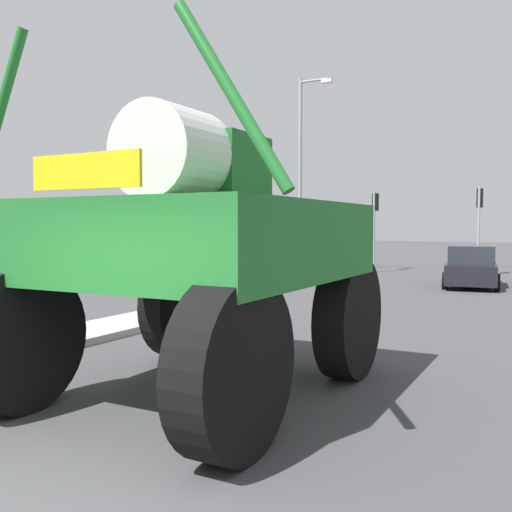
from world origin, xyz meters
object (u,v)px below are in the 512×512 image
at_px(traffic_signal_far_left, 479,211).
at_px(traffic_signal_far_right, 375,213).
at_px(streetlight_far_left, 302,168).
at_px(bare_tree_left, 221,171).
at_px(sedan_ahead, 471,267).
at_px(traffic_signal_near_left, 155,211).
at_px(oversize_sprayer, 199,254).

distance_m(traffic_signal_far_left, traffic_signal_far_right, 4.71).
bearing_deg(traffic_signal_far_left, streetlight_far_left, -161.30).
xyz_separation_m(traffic_signal_far_right, bare_tree_left, (-4.90, -6.07, 1.75)).
relative_size(sedan_ahead, traffic_signal_far_left, 1.08).
distance_m(traffic_signal_near_left, bare_tree_left, 9.49).
height_order(sedan_ahead, streetlight_far_left, streetlight_far_left).
xyz_separation_m(sedan_ahead, traffic_signal_far_right, (-5.05, 4.62, 2.12)).
bearing_deg(traffic_signal_far_left, traffic_signal_near_left, -112.97).
height_order(sedan_ahead, traffic_signal_near_left, traffic_signal_near_left).
height_order(traffic_signal_near_left, streetlight_far_left, streetlight_far_left).
height_order(traffic_signal_far_right, bare_tree_left, bare_tree_left).
relative_size(streetlight_far_left, bare_tree_left, 1.45).
bearing_deg(bare_tree_left, sedan_ahead, 8.27).
relative_size(oversize_sprayer, traffic_signal_far_right, 1.33).
relative_size(traffic_signal_far_left, bare_tree_left, 0.64).
relative_size(traffic_signal_near_left, bare_tree_left, 0.59).
bearing_deg(sedan_ahead, traffic_signal_far_left, -2.88).
relative_size(oversize_sprayer, bare_tree_left, 0.84).
bearing_deg(traffic_signal_far_right, bare_tree_left, -128.91).
distance_m(oversize_sprayer, bare_tree_left, 17.07).
xyz_separation_m(sedan_ahead, streetlight_far_left, (-7.76, 2.11, 4.20)).
relative_size(sedan_ahead, bare_tree_left, 0.69).
height_order(sedan_ahead, traffic_signal_far_right, traffic_signal_far_right).
height_order(traffic_signal_far_right, streetlight_far_left, streetlight_far_left).
distance_m(oversize_sprayer, streetlight_far_left, 19.37).
distance_m(sedan_ahead, traffic_signal_near_left, 12.22).
xyz_separation_m(traffic_signal_near_left, traffic_signal_far_right, (1.54, 14.73, 0.20)).
xyz_separation_m(oversize_sprayer, sedan_ahead, (1.26, 15.88, -1.17)).
bearing_deg(traffic_signal_far_left, bare_tree_left, -147.71).
bearing_deg(bare_tree_left, oversize_sprayer, -58.92).
height_order(oversize_sprayer, traffic_signal_far_left, oversize_sprayer).
distance_m(traffic_signal_far_left, streetlight_far_left, 8.08).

